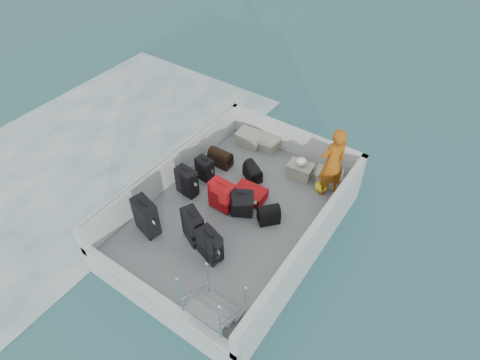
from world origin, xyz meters
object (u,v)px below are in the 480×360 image
(suitcase_0, at_px, (146,217))
(suitcase_6, at_px, (210,245))
(crate_0, at_px, (250,139))
(crate_2, at_px, (300,171))
(suitcase_2, at_px, (205,169))
(suitcase_3, at_px, (193,226))
(crate_1, at_px, (267,143))
(suitcase_5, at_px, (222,196))
(suitcase_7, at_px, (242,204))
(crate_3, at_px, (329,178))
(suitcase_8, at_px, (250,194))
(passenger, at_px, (332,163))
(suitcase_1, at_px, (187,182))

(suitcase_0, distance_m, suitcase_6, 1.42)
(crate_0, xyz_separation_m, crate_2, (1.58, -0.31, -0.02))
(suitcase_2, height_order, suitcase_3, suitcase_3)
(suitcase_6, height_order, crate_1, suitcase_6)
(suitcase_6, height_order, crate_0, suitcase_6)
(suitcase_5, bearing_deg, suitcase_0, -120.68)
(suitcase_6, bearing_deg, suitcase_7, 111.40)
(suitcase_7, bearing_deg, crate_2, 47.73)
(crate_3, bearing_deg, crate_0, 175.59)
(suitcase_8, xyz_separation_m, passenger, (1.28, 1.13, 0.71))
(suitcase_2, bearing_deg, suitcase_5, -24.28)
(suitcase_1, relative_size, passenger, 0.40)
(suitcase_1, height_order, suitcase_3, suitcase_3)
(crate_2, bearing_deg, suitcase_0, -118.87)
(suitcase_8, xyz_separation_m, crate_3, (1.19, 1.37, 0.03))
(suitcase_2, xyz_separation_m, crate_0, (0.15, 1.60, -0.11))
(suitcase_3, bearing_deg, suitcase_1, 161.34)
(suitcase_5, height_order, crate_3, suitcase_5)
(suitcase_3, bearing_deg, crate_2, 99.02)
(crate_1, bearing_deg, suitcase_0, -99.00)
(crate_2, bearing_deg, suitcase_6, -96.20)
(suitcase_6, bearing_deg, crate_1, 120.51)
(suitcase_6, relative_size, suitcase_7, 1.08)
(suitcase_3, xyz_separation_m, passenger, (1.57, 2.67, 0.47))
(suitcase_5, distance_m, suitcase_6, 1.27)
(suitcase_8, bearing_deg, passenger, -51.84)
(crate_2, bearing_deg, passenger, -8.08)
(suitcase_1, bearing_deg, crate_1, 79.75)
(suitcase_5, bearing_deg, suitcase_3, -85.83)
(suitcase_8, distance_m, crate_2, 1.35)
(suitcase_0, relative_size, suitcase_5, 1.17)
(suitcase_0, height_order, suitcase_3, suitcase_0)
(suitcase_1, height_order, suitcase_8, suitcase_1)
(suitcase_3, relative_size, crate_1, 1.32)
(suitcase_2, relative_size, passenger, 0.34)
(suitcase_0, xyz_separation_m, crate_3, (2.37, 3.26, -0.24))
(suitcase_8, distance_m, crate_3, 1.81)
(suitcase_5, relative_size, suitcase_6, 1.04)
(suitcase_0, height_order, suitcase_7, suitcase_0)
(suitcase_0, xyz_separation_m, suitcase_3, (0.89, 0.35, -0.04))
(suitcase_1, relative_size, suitcase_2, 1.20)
(suitcase_1, height_order, crate_3, suitcase_1)
(suitcase_7, bearing_deg, suitcase_5, 161.16)
(suitcase_0, bearing_deg, crate_1, 95.21)
(suitcase_3, bearing_deg, suitcase_0, -132.58)
(suitcase_0, relative_size, passenger, 0.48)
(suitcase_3, xyz_separation_m, crate_2, (0.84, 2.77, -0.21))
(crate_1, distance_m, passenger, 2.08)
(suitcase_6, relative_size, crate_3, 1.24)
(suitcase_3, xyz_separation_m, suitcase_7, (0.41, 1.07, -0.06))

